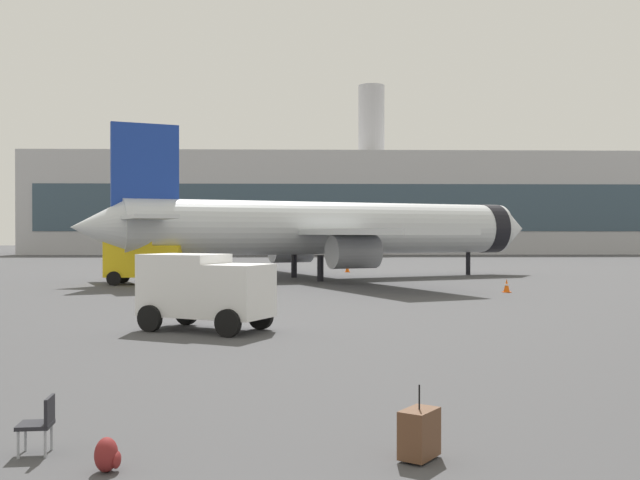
{
  "coord_description": "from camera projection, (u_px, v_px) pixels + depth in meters",
  "views": [
    {
      "loc": [
        -0.01,
        -5.46,
        3.31
      ],
      "look_at": [
        0.93,
        29.07,
        3.0
      ],
      "focal_mm": 41.54,
      "sensor_mm": 36.0,
      "label": 1
    }
  ],
  "objects": [
    {
      "name": "airplane_at_gate",
      "position": [
        329.0,
        229.0,
        53.85
      ],
      "size": [
        34.21,
        31.38,
        10.5
      ],
      "color": "silver",
      "rests_on": "ground"
    },
    {
      "name": "service_truck",
      "position": [
        143.0,
        260.0,
        48.03
      ],
      "size": [
        4.82,
        2.56,
        2.9
      ],
      "color": "yellow",
      "rests_on": "ground"
    },
    {
      "name": "cargo_van",
      "position": [
        204.0,
        288.0,
        25.14
      ],
      "size": [
        4.83,
        3.86,
        2.6
      ],
      "color": "white",
      "rests_on": "ground"
    },
    {
      "name": "safety_cone_near",
      "position": [
        507.0,
        286.0,
        41.5
      ],
      "size": [
        0.44,
        0.44,
        0.75
      ],
      "color": "#F2590C",
      "rests_on": "ground"
    },
    {
      "name": "safety_cone_mid",
      "position": [
        347.0,
        268.0,
        63.1
      ],
      "size": [
        0.44,
        0.44,
        0.71
      ],
      "color": "#F2590C",
      "rests_on": "ground"
    },
    {
      "name": "rolling_suitcase",
      "position": [
        419.0,
        433.0,
        10.78
      ],
      "size": [
        0.7,
        0.75,
        1.1
      ],
      "color": "brown",
      "rests_on": "ground"
    },
    {
      "name": "traveller_backpack",
      "position": [
        107.0,
        455.0,
        10.24
      ],
      "size": [
        0.36,
        0.4,
        0.48
      ],
      "color": "maroon",
      "rests_on": "ground"
    },
    {
      "name": "gate_chair",
      "position": [
        40.0,
        421.0,
        11.06
      ],
      "size": [
        0.52,
        0.52,
        0.86
      ],
      "color": "black",
      "rests_on": "ground"
    },
    {
      "name": "terminal_building",
      "position": [
        352.0,
        204.0,
        124.72
      ],
      "size": [
        104.65,
        20.61,
        28.26
      ],
      "color": "#B2B2B7",
      "rests_on": "ground"
    }
  ]
}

